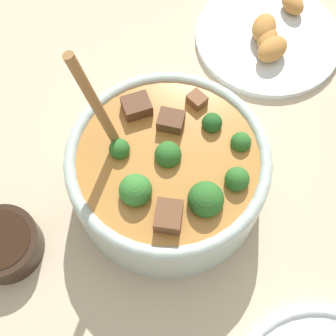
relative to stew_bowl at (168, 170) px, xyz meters
The scene contains 4 objects.
ground_plane 0.06m from the stew_bowl, 45.57° to the right, with size 4.00×4.00×0.00m, color #C6B293.
stew_bowl is the anchor object (origin of this frame).
condiment_bowl 0.23m from the stew_bowl, 50.95° to the left, with size 0.10×0.10×0.04m.
food_plate 0.32m from the stew_bowl, 93.01° to the right, with size 0.24×0.24×0.05m.
Camera 1 is at (-0.13, 0.23, 0.61)m, focal length 50.00 mm.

